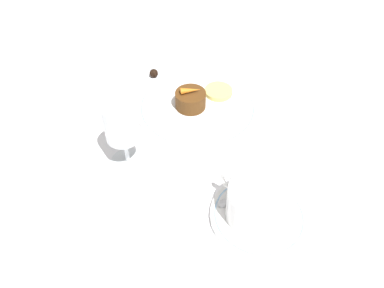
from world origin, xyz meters
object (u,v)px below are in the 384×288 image
dinner_plate (197,108)px  coffee_cup (258,203)px  fork (130,81)px  dessert_cake (191,100)px  wine_glass (121,126)px

dinner_plate → coffee_cup: bearing=152.0°
fork → dinner_plate: bearing=-169.5°
dessert_cake → dinner_plate: bearing=-127.6°
dessert_cake → coffee_cup: bearing=154.8°
fork → dessert_cake: size_ratio=2.96×
wine_glass → coffee_cup: bearing=-165.9°
coffee_cup → wine_glass: wine_glass is taller
coffee_cup → dessert_cake: 0.29m
wine_glass → fork: bearing=-41.2°
fork → dessert_cake: bearing=-172.7°
fork → dessert_cake: dessert_cake is taller
coffee_cup → dessert_cake: coffee_cup is taller
fork → dessert_cake: (-0.17, -0.02, 0.03)m
coffee_cup → dessert_cake: (0.26, -0.12, -0.01)m
dinner_plate → wine_glass: wine_glass is taller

